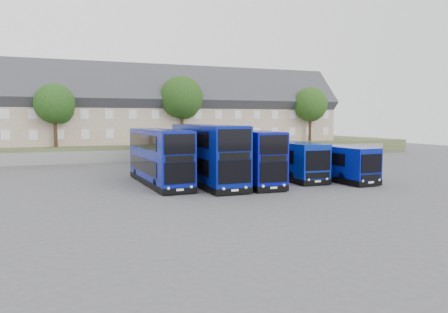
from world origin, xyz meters
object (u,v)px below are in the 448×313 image
(dd_front_left, at_px, (159,158))
(tree_mid, at_px, (183,99))
(tree_west, at_px, (56,105))
(dd_front_mid, at_px, (207,155))
(coach_east_a, at_px, (283,159))
(tree_east, at_px, (311,106))
(tree_far, at_px, (318,105))

(dd_front_left, xyz_separation_m, tree_mid, (8.52, 21.71, 5.84))
(tree_west, bearing_deg, dd_front_mid, -63.36)
(dd_front_left, bearing_deg, dd_front_mid, -18.93)
(dd_front_mid, distance_m, tree_west, 25.49)
(coach_east_a, height_order, tree_west, tree_west)
(tree_west, xyz_separation_m, tree_east, (36.00, 0.00, 0.34))
(coach_east_a, relative_size, tree_mid, 1.34)
(coach_east_a, distance_m, tree_east, 27.28)
(coach_east_a, xyz_separation_m, tree_far, (22.60, 27.88, 6.09))
(dd_front_left, bearing_deg, tree_east, 35.37)
(dd_front_mid, relative_size, tree_far, 1.43)
(dd_front_left, distance_m, tree_mid, 24.04)
(tree_mid, xyz_separation_m, tree_far, (26.00, 6.50, -0.34))
(dd_front_mid, distance_m, tree_mid, 24.07)
(tree_west, distance_m, tree_far, 42.58)
(dd_front_left, xyz_separation_m, coach_east_a, (11.92, 0.33, -0.59))
(dd_front_left, xyz_separation_m, tree_west, (-7.48, 21.21, 4.82))
(tree_mid, bearing_deg, coach_east_a, -80.96)
(dd_front_left, relative_size, tree_east, 1.41)
(dd_front_mid, relative_size, tree_mid, 1.35)
(dd_front_left, height_order, tree_west, tree_west)
(tree_east, bearing_deg, dd_front_mid, -137.86)
(tree_mid, bearing_deg, dd_front_mid, -101.75)
(tree_west, distance_m, tree_east, 36.00)
(tree_far, bearing_deg, tree_mid, -165.96)
(coach_east_a, bearing_deg, dd_front_left, -175.96)
(coach_east_a, distance_m, tree_far, 36.40)
(dd_front_left, height_order, tree_far, tree_far)
(tree_far, bearing_deg, dd_front_left, -140.75)
(dd_front_mid, bearing_deg, tree_west, 117.52)
(dd_front_mid, height_order, tree_west, tree_west)
(tree_mid, distance_m, tree_east, 20.02)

